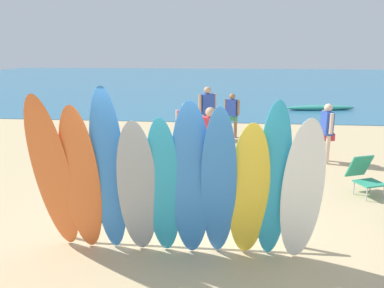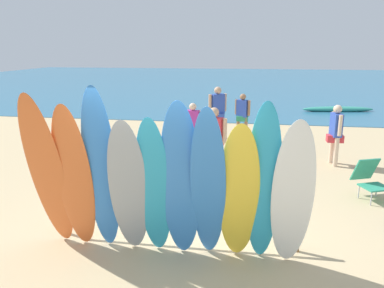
# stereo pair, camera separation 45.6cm
# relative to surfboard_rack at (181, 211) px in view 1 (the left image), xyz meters

# --- Properties ---
(ground) EXTENTS (60.00, 60.00, 0.00)m
(ground) POSITION_rel_surfboard_rack_xyz_m (0.00, 14.00, -0.53)
(ground) COLOR tan
(ocean_water) EXTENTS (60.00, 40.00, 0.02)m
(ocean_water) POSITION_rel_surfboard_rack_xyz_m (0.00, 29.91, -0.52)
(ocean_water) COLOR teal
(ocean_water) RESTS_ON ground
(surfboard_rack) EXTENTS (3.91, 0.07, 0.64)m
(surfboard_rack) POSITION_rel_surfboard_rack_xyz_m (0.00, 0.00, 0.00)
(surfboard_rack) COLOR brown
(surfboard_rack) RESTS_ON ground
(surfboard_orange_0) EXTENTS (0.62, 0.77, 2.46)m
(surfboard_orange_0) POSITION_rel_surfboard_rack_xyz_m (-1.77, -0.53, 0.70)
(surfboard_orange_0) COLOR orange
(surfboard_orange_0) RESTS_ON ground
(surfboard_orange_1) EXTENTS (0.57, 0.61, 2.30)m
(surfboard_orange_1) POSITION_rel_surfboard_rack_xyz_m (-1.37, -0.50, 0.63)
(surfboard_orange_1) COLOR orange
(surfboard_orange_1) RESTS_ON ground
(surfboard_blue_2) EXTENTS (0.54, 0.58, 2.54)m
(surfboard_blue_2) POSITION_rel_surfboard_rack_xyz_m (-0.97, -0.45, 0.75)
(surfboard_blue_2) COLOR #337AD1
(surfboard_blue_2) RESTS_ON ground
(surfboard_grey_3) EXTENTS (0.61, 0.63, 2.11)m
(surfboard_grey_3) POSITION_rel_surfboard_rack_xyz_m (-0.55, -0.51, 0.53)
(surfboard_grey_3) COLOR #999EA3
(surfboard_grey_3) RESTS_ON ground
(surfboard_teal_4) EXTENTS (0.51, 0.55, 2.15)m
(surfboard_teal_4) POSITION_rel_surfboard_rack_xyz_m (-0.19, -0.47, 0.55)
(surfboard_teal_4) COLOR #289EC6
(surfboard_teal_4) RESTS_ON ground
(surfboard_blue_5) EXTENTS (0.59, 0.53, 2.37)m
(surfboard_blue_5) POSITION_rel_surfboard_rack_xyz_m (0.20, -0.48, 0.66)
(surfboard_blue_5) COLOR #337AD1
(surfboard_blue_5) RESTS_ON ground
(surfboard_blue_6) EXTENTS (0.51, 0.72, 2.33)m
(surfboard_blue_6) POSITION_rel_surfboard_rack_xyz_m (0.59, -0.52, 0.64)
(surfboard_blue_6) COLOR #337AD1
(surfboard_blue_6) RESTS_ON ground
(surfboard_yellow_7) EXTENTS (0.61, 0.57, 2.09)m
(surfboard_yellow_7) POSITION_rel_surfboard_rack_xyz_m (1.01, -0.43, 0.52)
(surfboard_yellow_7) COLOR yellow
(surfboard_yellow_7) RESTS_ON ground
(surfboard_teal_8) EXTENTS (0.48, 0.49, 2.38)m
(surfboard_teal_8) POSITION_rel_surfboard_rack_xyz_m (1.34, -0.41, 0.66)
(surfboard_teal_8) COLOR #289EC6
(surfboard_teal_8) RESTS_ON ground
(surfboard_white_9) EXTENTS (0.60, 0.51, 2.17)m
(surfboard_white_9) POSITION_rel_surfboard_rack_xyz_m (1.73, -0.46, 0.56)
(surfboard_white_9) COLOR white
(surfboard_white_9) RESTS_ON ground
(beachgoer_by_water) EXTENTS (0.52, 0.35, 1.51)m
(beachgoer_by_water) POSITION_rel_surfboard_rack_xyz_m (0.81, 7.42, 0.34)
(beachgoer_by_water) COLOR #9E704C
(beachgoer_by_water) RESTS_ON ground
(beachgoer_midbeach) EXTENTS (0.41, 0.59, 1.59)m
(beachgoer_midbeach) POSITION_rel_surfboard_rack_xyz_m (3.29, 4.71, 0.39)
(beachgoer_midbeach) COLOR beige
(beachgoer_midbeach) RESTS_ON ground
(beachgoer_photographing) EXTENTS (0.61, 0.34, 1.69)m
(beachgoer_photographing) POSITION_rel_surfboard_rack_xyz_m (0.29, 3.11, 0.45)
(beachgoer_photographing) COLOR tan
(beachgoer_photographing) RESTS_ON ground
(beachgoer_near_rack) EXTENTS (0.57, 0.44, 1.75)m
(beachgoer_near_rack) POSITION_rel_surfboard_rack_xyz_m (-0.01, 7.15, 0.48)
(beachgoer_near_rack) COLOR tan
(beachgoer_near_rack) RESTS_ON ground
(beachgoer_strolling) EXTENTS (0.56, 0.25, 1.50)m
(beachgoer_strolling) POSITION_rel_surfboard_rack_xyz_m (-0.51, 5.05, 0.34)
(beachgoer_strolling) COLOR beige
(beachgoer_strolling) RESTS_ON ground
(beach_chair_red) EXTENTS (0.73, 0.84, 0.81)m
(beach_chair_red) POSITION_rel_surfboard_rack_xyz_m (3.56, 2.44, -0.10)
(beach_chair_red) COLOR #B7B7BC
(beach_chair_red) RESTS_ON ground
(distant_boat) EXTENTS (3.42, 0.99, 0.27)m
(distant_boat) POSITION_rel_surfboard_rack_xyz_m (5.18, 13.61, -0.40)
(distant_boat) COLOR teal
(distant_boat) RESTS_ON ground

